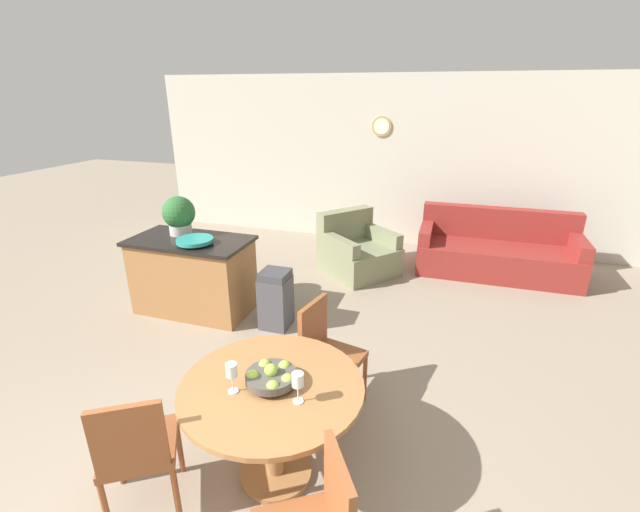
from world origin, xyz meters
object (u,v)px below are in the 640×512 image
dining_table (273,406)px  teal_bowl (195,241)px  armchair (357,253)px  potted_plant (179,215)px  kitchen_island (193,275)px  couch (496,253)px  wine_glass_left (232,371)px  dining_chair_far_side (326,350)px  dining_chair_near_left (137,448)px  trash_bin (276,299)px  wine_glass_right (298,381)px  fruit_bowl (272,376)px

dining_table → teal_bowl: size_ratio=2.92×
dining_table → armchair: size_ratio=0.92×
potted_plant → kitchen_island: bearing=-33.8°
kitchen_island → armchair: (1.54, 1.71, -0.16)m
dining_table → couch: couch is taller
wine_glass_left → kitchen_island: size_ratio=0.14×
dining_table → dining_chair_far_side: (0.10, 0.80, -0.07)m
dining_chair_near_left → potted_plant: (-1.39, 2.51, 0.61)m
dining_table → kitchen_island: 2.64m
potted_plant → trash_bin: bearing=-8.6°
kitchen_island → teal_bowl: teal_bowl is taller
wine_glass_left → wine_glass_right: bearing=5.1°
dining_chair_far_side → couch: (1.49, 3.38, -0.21)m
dining_chair_near_left → wine_glass_left: 0.69m
dining_chair_near_left → wine_glass_left: wine_glass_left is taller
dining_chair_far_side → wine_glass_left: 1.05m
wine_glass_left → potted_plant: (-1.84, 2.15, 0.23)m
teal_bowl → armchair: size_ratio=0.32×
wine_glass_right → potted_plant: size_ratio=0.44×
wine_glass_right → teal_bowl: bearing=135.6°
wine_glass_left → teal_bowl: teal_bowl is taller
kitchen_island → armchair: size_ratio=1.09×
wine_glass_right → armchair: 3.78m
dining_chair_far_side → fruit_bowl: dining_chair_far_side is taller
dining_chair_near_left → kitchen_island: size_ratio=0.66×
teal_bowl → fruit_bowl: bearing=-46.3°
dining_chair_near_left → wine_glass_right: (0.85, 0.40, 0.38)m
kitchen_island → couch: (3.43, 2.30, -0.15)m
potted_plant → fruit_bowl: bearing=-44.7°
dining_table → potted_plant: potted_plant is taller
fruit_bowl → wine_glass_left: size_ratio=1.62×
armchair → fruit_bowl: bearing=-135.7°
wine_glass_left → kitchen_island: (-1.65, 2.02, -0.44)m
wine_glass_right → kitchen_island: bearing=136.0°
dining_chair_near_left → dining_chair_far_side: same height
potted_plant → armchair: bearing=42.3°
wine_glass_left → teal_bowl: size_ratio=0.50×
trash_bin → couch: 3.35m
teal_bowl → dining_table: bearing=-46.3°
dining_table → trash_bin: (-0.78, 1.83, -0.25)m
dining_table → kitchen_island: size_ratio=0.85×
teal_bowl → dining_chair_near_left: bearing=-65.2°
couch → teal_bowl: bearing=-143.9°
couch → potted_plant: bearing=-149.6°
dining_chair_near_left → couch: 5.19m
dining_chair_far_side → trash_bin: size_ratio=1.38×
wine_glass_right → potted_plant: (-2.25, 2.11, 0.23)m
dining_table → fruit_bowl: bearing=39.3°
fruit_bowl → potted_plant: bearing=135.3°
wine_glass_left → trash_bin: size_ratio=0.30×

